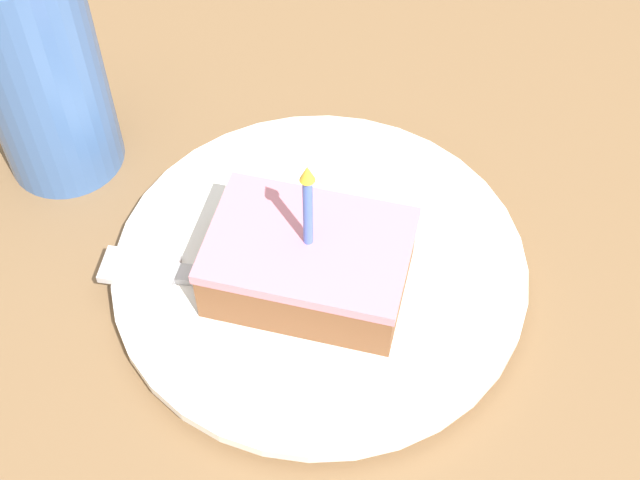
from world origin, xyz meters
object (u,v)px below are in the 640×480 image
Objects in this scene: fork at (223,279)px; bottle at (37,59)px; cake_slice at (309,262)px; plate at (320,268)px.

fork is 0.80× the size of bottle.
cake_slice is at bearing 103.24° from fork.
bottle is at bearing -111.33° from cake_slice.
fork is at bearing -60.74° from plate.
bottle reaches higher than cake_slice.
cake_slice reaches higher than fork.
cake_slice reaches higher than plate.
fork is 0.18m from bottle.
plate is 0.06m from fork.
bottle is at bearing -106.48° from plate.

